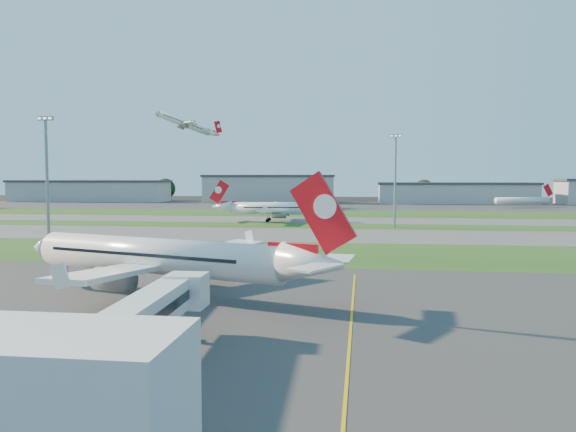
% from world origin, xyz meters
% --- Properties ---
extents(ground, '(700.00, 700.00, 0.00)m').
position_xyz_m(ground, '(0.00, 0.00, 0.00)').
color(ground, black).
rests_on(ground, ground).
extents(apron_near, '(300.00, 70.00, 0.01)m').
position_xyz_m(apron_near, '(0.00, 0.00, 0.01)').
color(apron_near, '#333335').
rests_on(apron_near, ground).
extents(grass_strip_a, '(300.00, 34.00, 0.01)m').
position_xyz_m(grass_strip_a, '(0.00, 52.00, 0.01)').
color(grass_strip_a, '#224517').
rests_on(grass_strip_a, ground).
extents(taxiway_a, '(300.00, 32.00, 0.01)m').
position_xyz_m(taxiway_a, '(0.00, 85.00, 0.01)').
color(taxiway_a, '#515154').
rests_on(taxiway_a, ground).
extents(grass_strip_b, '(300.00, 18.00, 0.01)m').
position_xyz_m(grass_strip_b, '(0.00, 110.00, 0.01)').
color(grass_strip_b, '#224517').
rests_on(grass_strip_b, ground).
extents(taxiway_b, '(300.00, 26.00, 0.01)m').
position_xyz_m(taxiway_b, '(0.00, 132.00, 0.01)').
color(taxiway_b, '#515154').
rests_on(taxiway_b, ground).
extents(grass_strip_c, '(300.00, 40.00, 0.01)m').
position_xyz_m(grass_strip_c, '(0.00, 165.00, 0.01)').
color(grass_strip_c, '#224517').
rests_on(grass_strip_c, ground).
extents(apron_far, '(400.00, 80.00, 0.01)m').
position_xyz_m(apron_far, '(0.00, 225.00, 0.01)').
color(apron_far, '#333335').
rests_on(apron_far, ground).
extents(yellow_line, '(0.25, 60.00, 0.02)m').
position_xyz_m(yellow_line, '(5.00, 0.00, 0.00)').
color(yellow_line, gold).
rests_on(yellow_line, ground).
extents(jet_bridge, '(4.20, 26.90, 6.20)m').
position_xyz_m(jet_bridge, '(-9.81, -15.24, 4.01)').
color(jet_bridge, silver).
rests_on(jet_bridge, ground).
extents(airliner_parked, '(40.45, 34.12, 13.06)m').
position_xyz_m(airliner_parked, '(-17.89, 12.96, 4.59)').
color(airliner_parked, white).
rests_on(airliner_parked, ground).
extents(airliner_taxiing, '(37.59, 31.85, 11.72)m').
position_xyz_m(airliner_taxiing, '(-20.18, 123.88, 4.12)').
color(airliner_taxiing, white).
rests_on(airliner_taxiing, ground).
extents(airliner_departing, '(28.77, 24.66, 9.89)m').
position_xyz_m(airliner_departing, '(-79.73, 215.36, 39.81)').
color(airliner_departing, white).
extents(mini_jet_near, '(27.85, 10.68, 9.48)m').
position_xyz_m(mini_jet_near, '(78.98, 218.64, 3.28)').
color(mini_jet_near, white).
rests_on(mini_jet_near, ground).
extents(light_mast_west, '(3.20, 0.70, 25.80)m').
position_xyz_m(light_mast_west, '(-55.00, 52.00, 14.81)').
color(light_mast_west, gray).
rests_on(light_mast_west, ground).
extents(light_mast_centre, '(3.20, 0.70, 25.80)m').
position_xyz_m(light_mast_centre, '(15.00, 108.00, 14.81)').
color(light_mast_centre, gray).
rests_on(light_mast_centre, ground).
extents(hangar_far_west, '(91.80, 23.00, 12.20)m').
position_xyz_m(hangar_far_west, '(-150.00, 255.00, 6.14)').
color(hangar_far_west, '#9DA0A4').
rests_on(hangar_far_west, ground).
extents(hangar_west, '(71.40, 23.00, 15.20)m').
position_xyz_m(hangar_west, '(-45.00, 255.00, 7.64)').
color(hangar_west, '#9DA0A4').
rests_on(hangar_west, ground).
extents(hangar_east, '(81.60, 23.00, 11.20)m').
position_xyz_m(hangar_east, '(55.00, 255.00, 5.64)').
color(hangar_east, '#9DA0A4').
rests_on(hangar_east, ground).
extents(tree_far_west, '(11.00, 11.00, 12.00)m').
position_xyz_m(tree_far_west, '(-190.00, 268.00, 6.49)').
color(tree_far_west, black).
rests_on(tree_far_west, ground).
extents(tree_west, '(12.10, 12.10, 13.20)m').
position_xyz_m(tree_west, '(-110.00, 270.00, 7.14)').
color(tree_west, black).
rests_on(tree_west, ground).
extents(tree_mid_west, '(9.90, 9.90, 10.80)m').
position_xyz_m(tree_mid_west, '(-20.00, 266.00, 5.84)').
color(tree_mid_west, black).
rests_on(tree_mid_west, ground).
extents(tree_mid_east, '(11.55, 11.55, 12.60)m').
position_xyz_m(tree_mid_east, '(40.00, 269.00, 6.81)').
color(tree_mid_east, black).
rests_on(tree_mid_east, ground).
extents(tree_east, '(10.45, 10.45, 11.40)m').
position_xyz_m(tree_east, '(115.00, 267.00, 6.16)').
color(tree_east, black).
rests_on(tree_east, ground).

